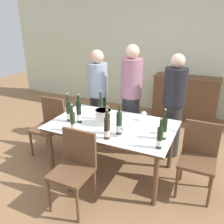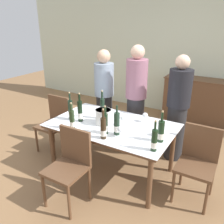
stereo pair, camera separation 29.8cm
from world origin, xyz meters
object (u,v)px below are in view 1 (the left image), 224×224
chair_near_front (75,164)px  chair_right_end (199,154)px  person_guest_right (173,107)px  wine_bottle_6 (119,124)px  wine_glass_1 (144,114)px  person_host (98,96)px  wine_bottle_8 (108,124)px  sideboard_cabinet (185,98)px  chair_left_end (50,122)px  wine_bottle_7 (107,129)px  dining_table (112,129)px  wine_bottle_0 (69,112)px  wine_bottle_3 (101,109)px  wine_bottle_1 (164,129)px  person_guest_left (131,98)px  wine_glass_2 (123,118)px  wine_bottle_5 (160,138)px  wine_glass_3 (123,129)px  wine_bottle_2 (79,113)px  wine_bottle_4 (73,122)px  wine_glass_0 (163,126)px

chair_near_front → chair_right_end: bearing=33.6°
person_guest_right → wine_bottle_6: bearing=-114.1°
wine_glass_1 → person_host: bearing=152.4°
wine_bottle_8 → chair_right_end: size_ratio=0.41×
sideboard_cabinet → chair_left_end: sideboard_cabinet is taller
wine_bottle_7 → chair_right_end: size_ratio=0.42×
dining_table → wine_bottle_0: 0.63m
wine_bottle_3 → wine_bottle_6: 0.52m
wine_bottle_7 → wine_bottle_1: bearing=24.3°
wine_bottle_0 → chair_left_end: bearing=157.3°
person_guest_left → person_guest_right: (0.67, 0.00, -0.05)m
wine_bottle_6 → wine_glass_2: bearing=102.2°
wine_bottle_5 → wine_glass_3: bearing=170.6°
person_host → person_guest_right: (1.29, -0.03, 0.01)m
wine_bottle_2 → wine_glass_3: 0.71m
wine_bottle_1 → person_host: (-1.36, 0.93, -0.06)m
wine_bottle_4 → wine_bottle_6: (0.55, 0.16, 0.01)m
sideboard_cabinet → wine_glass_0: size_ratio=9.26×
wine_bottle_6 → wine_bottle_8: 0.14m
wine_bottle_3 → wine_bottle_2: bearing=-133.5°
wine_bottle_5 → person_host: bearing=139.7°
wine_glass_0 → wine_bottle_6: bearing=-153.8°
wine_bottle_3 → wine_bottle_4: size_ratio=1.15×
chair_right_end → person_guest_right: person_guest_right is taller
wine_bottle_4 → wine_glass_1: wine_bottle_4 is taller
wine_bottle_2 → chair_near_front: size_ratio=0.45×
chair_left_end → person_guest_right: person_guest_right is taller
sideboard_cabinet → wine_glass_0: bearing=-88.5°
sideboard_cabinet → chair_right_end: (0.52, -2.31, 0.06)m
wine_bottle_6 → wine_bottle_7: size_ratio=1.00×
wine_glass_1 → chair_left_end: 1.51m
wine_bottle_5 → chair_near_front: bearing=-154.5°
wine_glass_2 → person_guest_left: 0.76m
wine_bottle_5 → wine_glass_0: (-0.05, 0.36, -0.02)m
wine_bottle_2 → wine_bottle_8: 0.51m
wine_bottle_0 → wine_glass_2: wine_bottle_0 is taller
wine_bottle_2 → chair_right_end: (1.55, 0.21, -0.35)m
wine_glass_0 → chair_right_end: size_ratio=0.16×
dining_table → wine_bottle_6: (0.19, -0.21, 0.20)m
wine_glass_1 → chair_left_end: chair_left_end is taller
wine_bottle_8 → dining_table: bearing=103.4°
wine_bottle_7 → chair_near_front: wine_bottle_7 is taller
wine_bottle_2 → wine_glass_3: size_ratio=2.85×
dining_table → wine_glass_2: 0.22m
dining_table → wine_bottle_7: size_ratio=4.41×
wine_glass_3 → chair_left_end: chair_left_end is taller
sideboard_cabinet → wine_bottle_1: bearing=-87.6°
wine_bottle_1 → chair_right_end: size_ratio=0.42×
wine_bottle_0 → person_guest_right: size_ratio=0.25×
dining_table → chair_left_end: (-1.12, 0.08, -0.15)m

